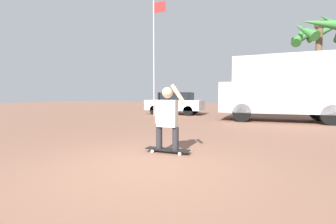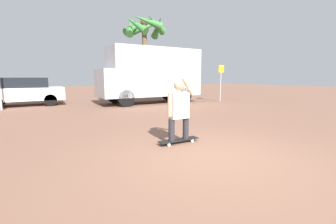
# 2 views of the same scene
# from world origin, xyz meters

# --- Properties ---
(ground_plane) EXTENTS (80.00, 80.00, 0.00)m
(ground_plane) POSITION_xyz_m (0.00, 0.00, 0.00)
(ground_plane) COLOR brown
(skateboard) EXTENTS (1.01, 0.23, 0.09)m
(skateboard) POSITION_xyz_m (-0.00, 1.11, 0.07)
(skateboard) COLOR black
(skateboard) RESTS_ON ground_plane
(person_skateboarder) EXTENTS (0.71, 0.24, 1.44)m
(person_skateboarder) POSITION_xyz_m (-0.00, 1.11, 0.86)
(person_skateboarder) COLOR #28282D
(person_skateboarder) RESTS_ON skateboard
(camper_van) EXTENTS (5.97, 2.21, 3.21)m
(camper_van) POSITION_xyz_m (3.24, 9.05, 1.75)
(camper_van) COLOR black
(camper_van) RESTS_ON ground_plane
(parked_car_white) EXTENTS (3.84, 1.87, 1.51)m
(parked_car_white) POSITION_xyz_m (-3.31, 11.27, 0.79)
(parked_car_white) COLOR black
(parked_car_white) RESTS_ON ground_plane
(palm_tree_near_van) EXTENTS (4.00, 4.14, 7.16)m
(palm_tree_near_van) POSITION_xyz_m (6.20, 16.52, 5.88)
(palm_tree_near_van) COLOR brown
(palm_tree_near_van) RESTS_ON ground_plane
(street_sign) EXTENTS (0.44, 0.06, 2.28)m
(street_sign) POSITION_xyz_m (7.34, 7.51, 1.47)
(street_sign) COLOR #B7B7BC
(street_sign) RESTS_ON ground_plane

